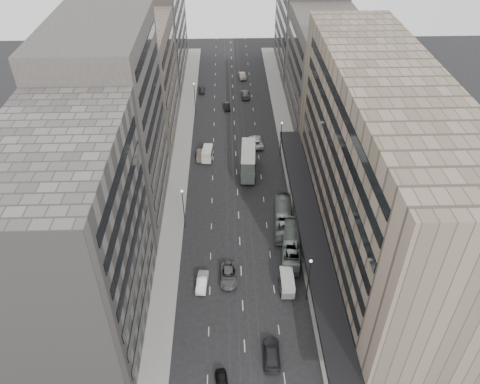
{
  "coord_description": "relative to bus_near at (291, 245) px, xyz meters",
  "views": [
    {
      "loc": [
        -1.84,
        -51.28,
        56.13
      ],
      "look_at": [
        0.27,
        15.37,
        5.09
      ],
      "focal_mm": 35.0,
      "sensor_mm": 36.0,
      "label": 1
    }
  ],
  "objects": [
    {
      "name": "sidewalk_left",
      "position": [
        -20.5,
        32.47,
        -1.62
      ],
      "size": [
        4.0,
        125.0,
        0.15
      ],
      "primitive_type": "cube",
      "color": "gray",
      "rests_on": "ground"
    },
    {
      "name": "sedan_1",
      "position": [
        -14.67,
        -6.91,
        -0.94
      ],
      "size": [
        2.0,
        4.71,
        1.51
      ],
      "primitive_type": "imported",
      "rotation": [
        0.0,
        0.0,
        -0.09
      ],
      "color": "silver",
      "rests_on": "ground"
    },
    {
      "name": "lamp_right_near",
      "position": [
        1.2,
        -10.03,
        3.51
      ],
      "size": [
        0.44,
        0.44,
        8.32
      ],
      "color": "#262628",
      "rests_on": "ground"
    },
    {
      "name": "building_right_mid",
      "position": [
        13.0,
        46.97,
        10.31
      ],
      "size": [
        15.0,
        28.0,
        24.0
      ],
      "primitive_type": "cube",
      "color": "#443F3B",
      "rests_on": "ground"
    },
    {
      "name": "department_store",
      "position": [
        12.95,
        2.97,
        13.25
      ],
      "size": [
        19.2,
        60.0,
        30.0
      ],
      "color": "gray",
      "rests_on": "ground"
    },
    {
      "name": "double_decker",
      "position": [
        -6.12,
        23.65,
        1.27
      ],
      "size": [
        3.61,
        10.19,
        5.49
      ],
      "rotation": [
        0.0,
        0.0,
        -0.06
      ],
      "color": "slate",
      "rests_on": "ground"
    },
    {
      "name": "lamp_right_far",
      "position": [
        1.2,
        29.97,
        3.51
      ],
      "size": [
        0.44,
        0.44,
        8.32
      ],
      "color": "#262628",
      "rests_on": "ground"
    },
    {
      "name": "sedan_2",
      "position": [
        -10.55,
        -5.63,
        -0.91
      ],
      "size": [
        2.62,
        5.65,
        1.57
      ],
      "primitive_type": "imported",
      "rotation": [
        0.0,
        0.0,
        -0.0
      ],
      "color": "#535356",
      "rests_on": "ground"
    },
    {
      "name": "sedan_5",
      "position": [
        -10.28,
        52.51,
        -1.02
      ],
      "size": [
        1.78,
        4.2,
        1.35
      ],
      "primitive_type": "imported",
      "rotation": [
        0.0,
        0.0,
        0.09
      ],
      "color": "black",
      "rests_on": "ground"
    },
    {
      "name": "sedan_3",
      "position": [
        -4.96,
        -19.9,
        -0.87
      ],
      "size": [
        2.55,
        5.79,
        1.65
      ],
      "primitive_type": "imported",
      "rotation": [
        0.0,
        0.0,
        3.1
      ],
      "color": "black",
      "rests_on": "ground"
    },
    {
      "name": "building_left_a",
      "position": [
        -30.0,
        -13.03,
        13.31
      ],
      "size": [
        15.0,
        28.0,
        30.0
      ],
      "primitive_type": "cube",
      "color": "slate",
      "rests_on": "ground"
    },
    {
      "name": "bus_near",
      "position": [
        0.0,
        0.0,
        0.0
      ],
      "size": [
        4.43,
        12.43,
        3.39
      ],
      "primitive_type": "imported",
      "rotation": [
        0.0,
        0.0,
        3.01
      ],
      "color": "slate",
      "rests_on": "ground"
    },
    {
      "name": "lamp_left_far",
      "position": [
        -18.2,
        49.97,
        3.51
      ],
      "size": [
        0.44,
        0.44,
        8.32
      ],
      "color": "#262628",
      "rests_on": "ground"
    },
    {
      "name": "sedan_7",
      "position": [
        -5.31,
        59.28,
        -0.88
      ],
      "size": [
        2.48,
        5.67,
        1.62
      ],
      "primitive_type": "imported",
      "rotation": [
        0.0,
        0.0,
        3.18
      ],
      "color": "#5A5A5C",
      "rests_on": "ground"
    },
    {
      "name": "building_left_d",
      "position": [
        -30.0,
        73.97,
        12.31
      ],
      "size": [
        15.0,
        38.0,
        28.0
      ],
      "primitive_type": "cube",
      "color": "slate",
      "rests_on": "ground"
    },
    {
      "name": "building_left_b",
      "position": [
        -30.0,
        13.97,
        15.31
      ],
      "size": [
        15.0,
        26.0,
        34.0
      ],
      "primitive_type": "cube",
      "color": "#443F3B",
      "rests_on": "ground"
    },
    {
      "name": "ground",
      "position": [
        -8.5,
        -5.03,
        -1.69
      ],
      "size": [
        220.0,
        220.0,
        0.0
      ],
      "primitive_type": "plane",
      "color": "black",
      "rests_on": "ground"
    },
    {
      "name": "sedan_0",
      "position": [
        -11.59,
        -23.82,
        -1.03
      ],
      "size": [
        2.09,
        4.08,
        1.33
      ],
      "primitive_type": "imported",
      "rotation": [
        0.0,
        0.0,
        0.14
      ],
      "color": "black",
      "rests_on": "ground"
    },
    {
      "name": "sedan_6",
      "position": [
        -3.83,
        34.59,
        -0.85
      ],
      "size": [
        3.36,
        6.33,
        1.7
      ],
      "primitive_type": "imported",
      "rotation": [
        0.0,
        0.0,
        3.23
      ],
      "color": "silver",
      "rests_on": "ground"
    },
    {
      "name": "lamp_left_near",
      "position": [
        -18.2,
        6.97,
        3.51
      ],
      "size": [
        0.44,
        0.44,
        8.32
      ],
      "color": "#262628",
      "rests_on": "ground"
    },
    {
      "name": "sedan_4",
      "position": [
        -16.31,
        29.44,
        -0.92
      ],
      "size": [
        2.09,
        4.65,
        1.55
      ],
      "primitive_type": "imported",
      "rotation": [
        0.0,
        0.0,
        0.06
      ],
      "color": "#A99C8C",
      "rests_on": "ground"
    },
    {
      "name": "sidewalk_right",
      "position": [
        3.5,
        32.47,
        -1.62
      ],
      "size": [
        4.0,
        125.0,
        0.15
      ],
      "primitive_type": "cube",
      "color": "gray",
      "rests_on": "ground"
    },
    {
      "name": "pedestrian",
      "position": [
        3.56,
        -15.32,
        -0.51
      ],
      "size": [
        0.77,
        0.52,
        2.06
      ],
      "primitive_type": "imported",
      "rotation": [
        0.0,
        0.0,
        3.11
      ],
      "color": "black",
      "rests_on": "sidewalk_right"
    },
    {
      "name": "vw_microbus",
      "position": [
        -1.59,
        -8.0,
        -0.24
      ],
      "size": [
        2.28,
        4.86,
        2.61
      ],
      "rotation": [
        0.0,
        0.0,
        -0.01
      ],
      "color": "#565C5D",
      "rests_on": "ground"
    },
    {
      "name": "panel_van",
      "position": [
        -14.67,
        28.82,
        -0.15
      ],
      "size": [
        2.58,
        4.64,
        2.8
      ],
      "rotation": [
        0.0,
        0.0,
        -0.11
      ],
      "color": "silver",
      "rests_on": "ground"
    },
    {
      "name": "building_right_far",
      "position": [
        13.0,
        76.97,
        12.31
      ],
      "size": [
        15.0,
        32.0,
        28.0
      ],
      "primitive_type": "cube",
      "color": "slate",
      "rests_on": "ground"
    },
    {
      "name": "sedan_9",
      "position": [
        -5.66,
        71.48,
        -0.87
      ],
      "size": [
        2.29,
        5.18,
        1.65
      ],
      "primitive_type": "imported",
      "rotation": [
        0.0,
        0.0,
        3.25
      ],
      "color": "#B8A898",
      "rests_on": "ground"
    },
    {
      "name": "bus_far",
      "position": [
        -0.66,
        6.95,
        -0.04
      ],
      "size": [
        3.91,
        12.1,
        3.31
      ],
      "primitive_type": "imported",
      "rotation": [
        0.0,
        0.0,
        3.04
      ],
      "color": "gray",
      "rests_on": "ground"
    },
    {
      "name": "building_left_c",
      "position": [
        -30.0,
        40.97,
        10.81
      ],
      "size": [
        15.0,
        28.0,
        25.0
      ],
      "primitive_type": "cube",
      "color": "#6B5C53",
      "rests_on": "ground"
    },
    {
      "name": "sedan_8",
      "position": [
        -17.0,
        62.37,
        -1.01
      ],
      "size": [
        1.76,
        4.07,
        1.37
      ],
      "primitive_type": "imported",
      "rotation": [
        0.0,
        0.0,
        0.04
      ],
      "color": "#252527",
      "rests_on": "ground"
    }
  ]
}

